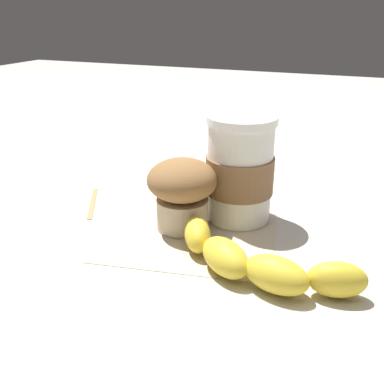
# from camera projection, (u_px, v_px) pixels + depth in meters

# --- Properties ---
(ground_plane) EXTENTS (3.00, 3.00, 0.00)m
(ground_plane) POSITION_uv_depth(u_px,v_px,m) (192.00, 230.00, 0.58)
(ground_plane) COLOR beige
(paper_napkin) EXTENTS (0.25, 0.25, 0.00)m
(paper_napkin) POSITION_uv_depth(u_px,v_px,m) (192.00, 229.00, 0.58)
(paper_napkin) COLOR beige
(paper_napkin) RESTS_ON ground_plane
(coffee_cup) EXTENTS (0.09, 0.09, 0.14)m
(coffee_cup) POSITION_uv_depth(u_px,v_px,m) (240.00, 170.00, 0.58)
(coffee_cup) COLOR white
(coffee_cup) RESTS_ON paper_napkin
(muffin) EXTENTS (0.09, 0.09, 0.09)m
(muffin) POSITION_uv_depth(u_px,v_px,m) (181.00, 191.00, 0.56)
(muffin) COLOR beige
(muffin) RESTS_ON paper_napkin
(banana) EXTENTS (0.11, 0.22, 0.04)m
(banana) POSITION_uv_depth(u_px,v_px,m) (255.00, 261.00, 0.47)
(banana) COLOR yellow
(banana) RESTS_ON paper_napkin
(wooden_stirrer) EXTENTS (0.10, 0.06, 0.00)m
(wooden_stirrer) POSITION_uv_depth(u_px,v_px,m) (93.00, 203.00, 0.66)
(wooden_stirrer) COLOR tan
(wooden_stirrer) RESTS_ON ground_plane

